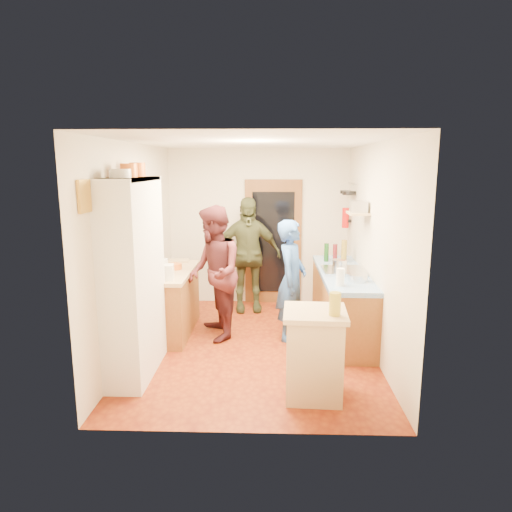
{
  "coord_description": "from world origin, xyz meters",
  "views": [
    {
      "loc": [
        0.21,
        -5.64,
        2.32
      ],
      "look_at": [
        0.02,
        0.15,
        1.17
      ],
      "focal_mm": 32.0,
      "sensor_mm": 36.0,
      "label": 1
    }
  ],
  "objects_px": {
    "hutch_body": "(134,278)",
    "island_base": "(314,356)",
    "person_back": "(248,255)",
    "person_hob": "(293,281)",
    "right_counter_base": "(341,304)",
    "person_left": "(216,272)"
  },
  "relations": [
    {
      "from": "person_hob",
      "to": "person_back",
      "type": "height_order",
      "value": "person_back"
    },
    {
      "from": "hutch_body",
      "to": "island_base",
      "type": "xyz_separation_m",
      "value": [
        1.96,
        -0.5,
        -0.67
      ]
    },
    {
      "from": "right_counter_base",
      "to": "person_hob",
      "type": "xyz_separation_m",
      "value": [
        -0.69,
        -0.24,
        0.39
      ]
    },
    {
      "from": "right_counter_base",
      "to": "person_back",
      "type": "height_order",
      "value": "person_back"
    },
    {
      "from": "person_hob",
      "to": "person_left",
      "type": "bearing_deg",
      "value": 102.75
    },
    {
      "from": "person_hob",
      "to": "person_left",
      "type": "relative_size",
      "value": 0.9
    },
    {
      "from": "island_base",
      "to": "person_left",
      "type": "height_order",
      "value": "person_left"
    },
    {
      "from": "island_base",
      "to": "person_hob",
      "type": "bearing_deg",
      "value": 95.19
    },
    {
      "from": "right_counter_base",
      "to": "island_base",
      "type": "relative_size",
      "value": 2.56
    },
    {
      "from": "right_counter_base",
      "to": "person_hob",
      "type": "distance_m",
      "value": 0.83
    },
    {
      "from": "person_hob",
      "to": "person_left",
      "type": "distance_m",
      "value": 1.05
    },
    {
      "from": "island_base",
      "to": "hutch_body",
      "type": "bearing_deg",
      "value": 165.58
    },
    {
      "from": "hutch_body",
      "to": "person_hob",
      "type": "height_order",
      "value": "hutch_body"
    },
    {
      "from": "hutch_body",
      "to": "person_hob",
      "type": "bearing_deg",
      "value": 30.39
    },
    {
      "from": "right_counter_base",
      "to": "hutch_body",
      "type": "bearing_deg",
      "value": -152.53
    },
    {
      "from": "person_hob",
      "to": "right_counter_base",
      "type": "bearing_deg",
      "value": -54.9
    },
    {
      "from": "right_counter_base",
      "to": "person_hob",
      "type": "height_order",
      "value": "person_hob"
    },
    {
      "from": "person_left",
      "to": "right_counter_base",
      "type": "bearing_deg",
      "value": 79.53
    },
    {
      "from": "hutch_body",
      "to": "person_back",
      "type": "relative_size",
      "value": 1.19
    },
    {
      "from": "hutch_body",
      "to": "person_hob",
      "type": "xyz_separation_m",
      "value": [
        1.81,
        1.06,
        -0.29
      ]
    },
    {
      "from": "right_counter_base",
      "to": "person_hob",
      "type": "relative_size",
      "value": 1.35
    },
    {
      "from": "right_counter_base",
      "to": "person_back",
      "type": "bearing_deg",
      "value": 143.41
    }
  ]
}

